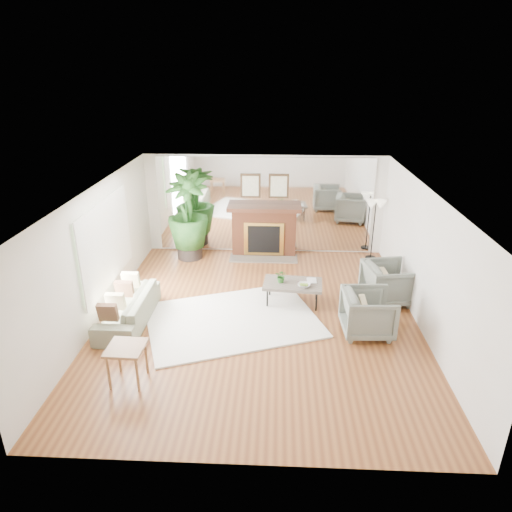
# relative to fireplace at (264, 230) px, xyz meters

# --- Properties ---
(ground) EXTENTS (7.00, 7.00, 0.00)m
(ground) POSITION_rel_fireplace_xyz_m (0.00, -3.26, -0.66)
(ground) COLOR brown
(ground) RESTS_ON ground
(wall_left) EXTENTS (0.02, 7.00, 2.50)m
(wall_left) POSITION_rel_fireplace_xyz_m (-2.99, -3.26, 0.59)
(wall_left) COLOR silver
(wall_left) RESTS_ON ground
(wall_right) EXTENTS (0.02, 7.00, 2.50)m
(wall_right) POSITION_rel_fireplace_xyz_m (2.99, -3.26, 0.59)
(wall_right) COLOR silver
(wall_right) RESTS_ON ground
(wall_back) EXTENTS (6.00, 0.02, 2.50)m
(wall_back) POSITION_rel_fireplace_xyz_m (0.00, 0.23, 0.59)
(wall_back) COLOR silver
(wall_back) RESTS_ON ground
(mirror_panel) EXTENTS (5.40, 0.04, 2.40)m
(mirror_panel) POSITION_rel_fireplace_xyz_m (0.00, 0.21, 0.59)
(mirror_panel) COLOR silver
(mirror_panel) RESTS_ON wall_back
(window_panel) EXTENTS (0.04, 2.40, 1.50)m
(window_panel) POSITION_rel_fireplace_xyz_m (-2.96, -2.86, 0.69)
(window_panel) COLOR #B2E09E
(window_panel) RESTS_ON wall_left
(fireplace) EXTENTS (1.85, 0.83, 2.05)m
(fireplace) POSITION_rel_fireplace_xyz_m (0.00, 0.00, 0.00)
(fireplace) COLOR brown
(fireplace) RESTS_ON ground
(area_rug) EXTENTS (3.71, 3.18, 0.03)m
(area_rug) POSITION_rel_fireplace_xyz_m (-0.49, -3.37, -0.64)
(area_rug) COLOR white
(area_rug) RESTS_ON ground
(coffee_table) EXTENTS (1.22, 0.77, 0.47)m
(coffee_table) POSITION_rel_fireplace_xyz_m (0.66, -2.62, -0.23)
(coffee_table) COLOR #645A4F
(coffee_table) RESTS_ON ground
(sofa) EXTENTS (0.77, 1.93, 0.56)m
(sofa) POSITION_rel_fireplace_xyz_m (-2.45, -3.49, -0.38)
(sofa) COLOR gray
(sofa) RESTS_ON ground
(armchair_back) EXTENTS (1.07, 1.05, 0.84)m
(armchair_back) POSITION_rel_fireplace_xyz_m (2.60, -2.44, -0.24)
(armchair_back) COLOR slate
(armchair_back) RESTS_ON ground
(armchair_front) EXTENTS (0.93, 0.91, 0.81)m
(armchair_front) POSITION_rel_fireplace_xyz_m (1.98, -3.68, -0.25)
(armchair_front) COLOR slate
(armchair_front) RESTS_ON ground
(side_table) EXTENTS (0.56, 0.56, 0.62)m
(side_table) POSITION_rel_fireplace_xyz_m (-1.90, -5.24, -0.14)
(side_table) COLOR olive
(side_table) RESTS_ON ground
(potted_ficus) EXTENTS (1.12, 1.12, 2.15)m
(potted_ficus) POSITION_rel_fireplace_xyz_m (-1.86, -0.32, 0.49)
(potted_ficus) COLOR black
(potted_ficus) RESTS_ON ground
(floor_lamp) EXTENTS (0.49, 0.27, 1.51)m
(floor_lamp) POSITION_rel_fireplace_xyz_m (2.70, -0.16, 0.63)
(floor_lamp) COLOR black
(floor_lamp) RESTS_ON ground
(tabletop_plant) EXTENTS (0.29, 0.26, 0.27)m
(tabletop_plant) POSITION_rel_fireplace_xyz_m (0.43, -2.61, -0.06)
(tabletop_plant) COLOR #336726
(tabletop_plant) RESTS_ON coffee_table
(fruit_bowl) EXTENTS (0.31, 0.31, 0.06)m
(fruit_bowl) POSITION_rel_fireplace_xyz_m (0.88, -2.79, -0.16)
(fruit_bowl) COLOR olive
(fruit_bowl) RESTS_ON coffee_table
(book) EXTENTS (0.19, 0.26, 0.02)m
(book) POSITION_rel_fireplace_xyz_m (0.95, -2.53, -0.18)
(book) COLOR olive
(book) RESTS_ON coffee_table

